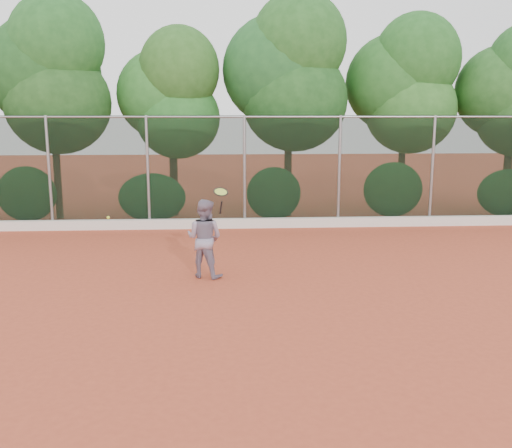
{
  "coord_description": "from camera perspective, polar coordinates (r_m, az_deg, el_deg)",
  "views": [
    {
      "loc": [
        -0.71,
        -10.81,
        3.55
      ],
      "look_at": [
        0.0,
        1.0,
        1.25
      ],
      "focal_mm": 40.0,
      "sensor_mm": 36.0,
      "label": 1
    }
  ],
  "objects": [
    {
      "name": "concrete_curb",
      "position": [
        17.97,
        -1.11,
        0.09
      ],
      "size": [
        24.0,
        0.2,
        0.3
      ],
      "primitive_type": "cube",
      "color": "silver",
      "rests_on": "ground"
    },
    {
      "name": "foliage_backdrop",
      "position": [
        19.81,
        -3.05,
        13.44
      ],
      "size": [
        23.7,
        3.63,
        7.55
      ],
      "color": "#47291B",
      "rests_on": "ground"
    },
    {
      "name": "ground",
      "position": [
        11.4,
        0.3,
        -7.14
      ],
      "size": [
        80.0,
        80.0,
        0.0
      ],
      "primitive_type": "plane",
      "color": "#B9472B",
      "rests_on": "ground"
    },
    {
      "name": "tennis_player",
      "position": [
        12.51,
        -5.18,
        -1.44
      ],
      "size": [
        1.04,
        0.94,
        1.73
      ],
      "primitive_type": "imported",
      "rotation": [
        0.0,
        0.0,
        2.71
      ],
      "color": "gray",
      "rests_on": "ground"
    },
    {
      "name": "tennis_ball_in_flight",
      "position": [
        12.72,
        -14.56,
        0.63
      ],
      "size": [
        0.07,
        0.07,
        0.07
      ],
      "color": "#DBF437",
      "rests_on": "ground"
    },
    {
      "name": "tennis_racket",
      "position": [
        12.2,
        -3.54,
        3.04
      ],
      "size": [
        0.38,
        0.37,
        0.59
      ],
      "color": "black",
      "rests_on": "ground"
    },
    {
      "name": "chainlink_fence",
      "position": [
        17.91,
        -1.16,
        5.57
      ],
      "size": [
        24.09,
        0.09,
        3.5
      ],
      "color": "black",
      "rests_on": "ground"
    }
  ]
}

